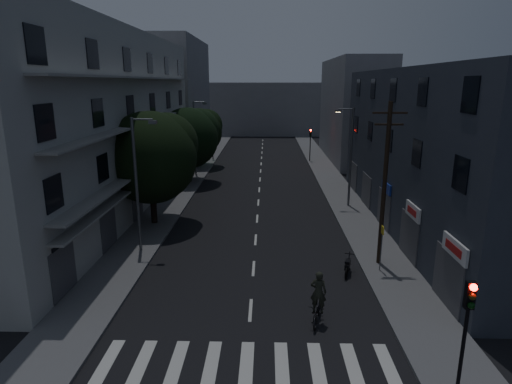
{
  "coord_description": "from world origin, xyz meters",
  "views": [
    {
      "loc": [
        0.69,
        -15.55,
        10.11
      ],
      "look_at": [
        0.0,
        12.0,
        3.0
      ],
      "focal_mm": 30.0,
      "sensor_mm": 36.0,
      "label": 1
    }
  ],
  "objects_px": {
    "traffic_signal_near": "(468,316)",
    "utility_pole": "(385,182)",
    "cyclist": "(318,306)",
    "motorcycle": "(348,267)",
    "bus_stop_sign": "(382,240)"
  },
  "relations": [
    {
      "from": "traffic_signal_near",
      "to": "bus_stop_sign",
      "type": "relative_size",
      "value": 1.62
    },
    {
      "from": "utility_pole",
      "to": "motorcycle",
      "type": "xyz_separation_m",
      "value": [
        -1.99,
        -1.26,
        -4.43
      ]
    },
    {
      "from": "utility_pole",
      "to": "cyclist",
      "type": "xyz_separation_m",
      "value": [
        -4.17,
        -6.12,
        -4.06
      ]
    },
    {
      "from": "utility_pole",
      "to": "bus_stop_sign",
      "type": "height_order",
      "value": "utility_pole"
    },
    {
      "from": "traffic_signal_near",
      "to": "utility_pole",
      "type": "relative_size",
      "value": 0.46
    },
    {
      "from": "cyclist",
      "to": "bus_stop_sign",
      "type": "bearing_deg",
      "value": 66.72
    },
    {
      "from": "traffic_signal_near",
      "to": "utility_pole",
      "type": "distance_m",
      "value": 10.89
    },
    {
      "from": "motorcycle",
      "to": "cyclist",
      "type": "distance_m",
      "value": 5.34
    },
    {
      "from": "traffic_signal_near",
      "to": "cyclist",
      "type": "xyz_separation_m",
      "value": [
        -4.0,
        4.62,
        -2.29
      ]
    },
    {
      "from": "utility_pole",
      "to": "traffic_signal_near",
      "type": "bearing_deg",
      "value": -90.87
    },
    {
      "from": "traffic_signal_near",
      "to": "bus_stop_sign",
      "type": "bearing_deg",
      "value": 90.2
    },
    {
      "from": "bus_stop_sign",
      "to": "motorcycle",
      "type": "relative_size",
      "value": 1.5
    },
    {
      "from": "traffic_signal_near",
      "to": "cyclist",
      "type": "distance_m",
      "value": 6.53
    },
    {
      "from": "traffic_signal_near",
      "to": "motorcycle",
      "type": "bearing_deg",
      "value": 100.9
    },
    {
      "from": "bus_stop_sign",
      "to": "motorcycle",
      "type": "bearing_deg",
      "value": -172.5
    }
  ]
}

